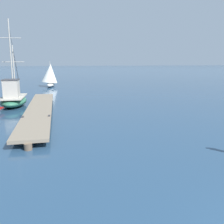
{
  "coord_description": "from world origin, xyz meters",
  "views": [
    {
      "loc": [
        -5.25,
        -3.06,
        3.89
      ],
      "look_at": [
        -2.63,
        9.04,
        1.4
      ],
      "focal_mm": 40.98,
      "sensor_mm": 36.0,
      "label": 1
    }
  ],
  "objects": [
    {
      "name": "floating_dock",
      "position": [
        -6.58,
        16.43,
        0.36
      ],
      "size": [
        1.85,
        16.67,
        0.53
      ],
      "color": "gray",
      "rests_on": "ground"
    },
    {
      "name": "fishing_boat_1",
      "position": [
        -8.98,
        20.15,
        0.75
      ],
      "size": [
        2.14,
        5.95,
        7.32
      ],
      "color": "#337556",
      "rests_on": "ground"
    },
    {
      "name": "distant_sailboat",
      "position": [
        -6.16,
        37.1,
        1.75
      ],
      "size": [
        2.81,
        4.78,
        3.81
      ],
      "color": "silver",
      "rests_on": "ground"
    }
  ]
}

